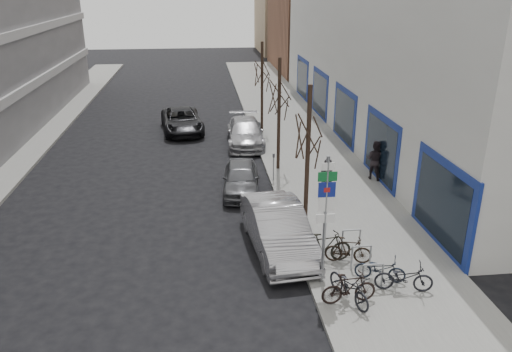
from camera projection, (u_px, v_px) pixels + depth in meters
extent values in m
plane|color=black|center=(243.00, 291.00, 15.01)|extent=(120.00, 120.00, 0.00)
cube|color=slate|center=(316.00, 168.00, 24.71)|extent=(5.00, 70.00, 0.15)
cube|color=#B7B7B2|center=(502.00, 48.00, 29.79)|extent=(20.00, 32.00, 10.00)
cube|color=brown|center=(333.00, 30.00, 51.96)|extent=(12.00, 14.00, 8.00)
cube|color=#937A5B|center=(308.00, 16.00, 65.72)|extent=(13.00, 12.00, 9.00)
cylinder|color=gray|center=(325.00, 224.00, 14.50)|extent=(0.10, 0.10, 4.20)
cube|color=white|center=(328.00, 167.00, 13.82)|extent=(0.35, 0.03, 0.22)
cube|color=#0C5926|center=(328.00, 177.00, 13.93)|extent=(0.55, 0.03, 0.28)
cube|color=navy|center=(327.00, 190.00, 14.07)|extent=(0.50, 0.03, 0.45)
cube|color=maroon|center=(327.00, 190.00, 14.06)|extent=(0.18, 0.02, 0.14)
cube|color=white|center=(326.00, 204.00, 14.24)|extent=(0.45, 0.03, 0.45)
cube|color=white|center=(325.00, 218.00, 14.40)|extent=(0.55, 0.03, 0.28)
cylinder|color=gray|center=(363.00, 277.00, 14.71)|extent=(0.06, 0.06, 0.80)
cylinder|color=gray|center=(382.00, 276.00, 14.78)|extent=(0.06, 0.06, 0.80)
cylinder|color=gray|center=(374.00, 265.00, 14.60)|extent=(0.60, 0.06, 0.06)
cylinder|color=gray|center=(352.00, 258.00, 15.73)|extent=(0.06, 0.06, 0.80)
cylinder|color=gray|center=(370.00, 257.00, 15.79)|extent=(0.06, 0.06, 0.80)
cylinder|color=gray|center=(362.00, 246.00, 15.62)|extent=(0.60, 0.06, 0.06)
cylinder|color=gray|center=(342.00, 241.00, 16.75)|extent=(0.06, 0.06, 0.80)
cylinder|color=gray|center=(360.00, 240.00, 16.81)|extent=(0.06, 0.06, 0.80)
cylinder|color=gray|center=(352.00, 230.00, 16.64)|extent=(0.60, 0.06, 0.06)
cylinder|color=black|center=(307.00, 163.00, 17.53)|extent=(0.16, 0.16, 5.50)
cylinder|color=black|center=(279.00, 117.00, 23.55)|extent=(0.16, 0.16, 5.50)
cylinder|color=black|center=(262.00, 89.00, 29.57)|extent=(0.16, 0.16, 5.50)
cylinder|color=gray|center=(296.00, 222.00, 17.76)|extent=(0.05, 0.05, 1.10)
cube|color=#3F3F44|center=(296.00, 206.00, 17.53)|extent=(0.10, 0.08, 0.18)
cylinder|color=gray|center=(273.00, 169.00, 22.85)|extent=(0.05, 0.05, 1.10)
cube|color=#3F3F44|center=(274.00, 156.00, 22.63)|extent=(0.10, 0.08, 0.18)
cylinder|color=gray|center=(259.00, 135.00, 27.95)|extent=(0.05, 0.05, 1.10)
cube|color=#3F3F44|center=(259.00, 124.00, 27.72)|extent=(0.10, 0.08, 0.18)
imported|color=black|center=(349.00, 284.00, 14.12)|extent=(1.14, 1.83, 1.08)
imported|color=black|center=(349.00, 288.00, 14.03)|extent=(1.64, 0.58, 0.98)
imported|color=black|center=(380.00, 267.00, 15.11)|extent=(1.60, 0.99, 0.94)
imported|color=black|center=(325.00, 247.00, 16.04)|extent=(1.88, 0.76, 1.11)
imported|color=black|center=(404.00, 275.00, 14.59)|extent=(1.78, 0.87, 1.04)
imported|color=black|center=(348.00, 250.00, 16.08)|extent=(1.60, 0.84, 0.93)
imported|color=#A9A8AD|center=(278.00, 228.00, 17.03)|extent=(2.24, 5.13, 1.64)
imported|color=#525358|center=(241.00, 178.00, 21.86)|extent=(1.90, 4.01, 1.32)
imported|color=#A3A2A7|center=(245.00, 132.00, 28.28)|extent=(2.20, 5.03, 1.44)
imported|color=black|center=(182.00, 121.00, 30.80)|extent=(2.94, 5.29, 1.40)
imported|color=black|center=(326.00, 179.00, 20.64)|extent=(0.74, 0.57, 1.81)
imported|color=black|center=(375.00, 160.00, 22.85)|extent=(0.81, 0.81, 1.85)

